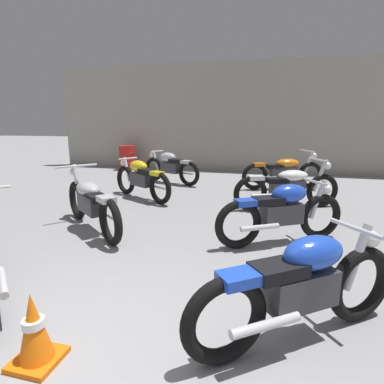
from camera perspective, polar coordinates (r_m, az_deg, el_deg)
name	(u,v)px	position (r m, az deg, el deg)	size (l,w,h in m)	color
back_wall	(237,118)	(10.93, 8.11, 13.19)	(12.99, 0.24, 3.60)	#9E998E
motorcycle_left_row_1	(91,202)	(5.16, -17.81, -1.78)	(1.75, 1.46, 0.97)	black
motorcycle_left_row_2	(141,178)	(7.02, -9.16, 2.47)	(1.74, 1.12, 0.88)	black
motorcycle_left_row_3	(170,167)	(8.72, -3.93, 4.59)	(1.85, 0.90, 0.88)	black
motorcycle_right_row_0	(302,286)	(2.65, 19.24, -15.74)	(1.64, 1.27, 0.88)	black
motorcycle_right_row_1	(282,212)	(4.55, 16.04, -3.48)	(1.75, 1.11, 0.88)	black
motorcycle_right_row_2	(288,186)	(6.40, 17.00, 1.03)	(2.03, 1.06, 0.97)	black
motorcycle_right_row_3	(284,171)	(8.30, 16.27, 3.65)	(2.02, 1.07, 0.97)	black
oil_drum	(127,158)	(11.42, -11.65, 6.11)	(0.59, 0.59, 0.85)	red
traffic_cone	(34,330)	(2.65, -26.67, -21.43)	(0.32, 0.32, 0.54)	orange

